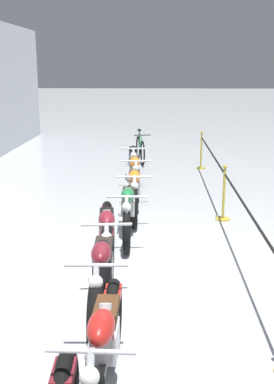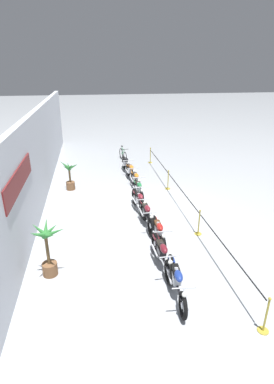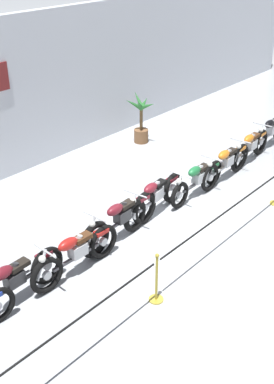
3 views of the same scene
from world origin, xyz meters
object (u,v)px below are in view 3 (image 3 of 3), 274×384
(potted_palm_right_of_row, at_px, (141,121))
(motorcycle_orange_6, at_px, (226,163))
(motorcycle_maroon_1, at_px, (12,283))
(motorcycle_black_8, at_px, (270,132))
(motorcycle_maroon_4, at_px, (154,198))
(motorcycle_orange_7, at_px, (250,147))
(stanchion_far_left, at_px, (185,246))
(motorcycle_green_5, at_px, (197,180))
(motorcycle_red_2, at_px, (76,254))
(motorcycle_maroon_3, at_px, (120,220))
(stanchion_mid_left, at_px, (156,285))

(potted_palm_right_of_row, bearing_deg, motorcycle_orange_6, -97.24)
(motorcycle_maroon_1, xyz_separation_m, motorcycle_black_8, (9.61, -0.04, -0.01))
(motorcycle_maroon_4, xyz_separation_m, motorcycle_orange_7, (4.12, -0.20, 0.01))
(motorcycle_orange_6, height_order, stanchion_far_left, stanchion_far_left)
(motorcycle_green_5, bearing_deg, motorcycle_black_8, 1.53)
(motorcycle_green_5, bearing_deg, motorcycle_red_2, -179.39)
(motorcycle_maroon_1, xyz_separation_m, stanchion_far_left, (2.64, -1.88, 0.29))
(motorcycle_maroon_3, xyz_separation_m, motorcycle_black_8, (6.78, -0.02, -0.01))
(motorcycle_black_8, distance_m, stanchion_mid_left, 8.03)
(motorcycle_maroon_1, height_order, motorcycle_green_5, motorcycle_maroon_1)
(motorcycle_maroon_1, xyz_separation_m, motorcycle_green_5, (5.54, -0.15, -0.02))
(motorcycle_maroon_1, distance_m, stanchion_far_left, 3.26)
(motorcycle_orange_7, xyz_separation_m, stanchion_far_left, (-5.55, -1.74, 0.29))
(motorcycle_orange_6, xyz_separation_m, motorcycle_orange_7, (1.40, 0.06, 0.00))
(motorcycle_orange_7, bearing_deg, motorcycle_black_8, 4.01)
(potted_palm_right_of_row, bearing_deg, motorcycle_green_5, -116.64)
(motorcycle_maroon_4, height_order, potted_palm_right_of_row, potted_palm_right_of_row)
(motorcycle_red_2, bearing_deg, motorcycle_maroon_4, 5.28)
(motorcycle_black_8, bearing_deg, motorcycle_maroon_3, 179.85)
(motorcycle_maroon_1, xyz_separation_m, motorcycle_orange_7, (8.19, -0.14, -0.00))
(motorcycle_maroon_1, bearing_deg, motorcycle_maroon_4, 0.76)
(motorcycle_maroon_1, distance_m, motorcycle_green_5, 5.54)
(motorcycle_maroon_3, height_order, motorcycle_orange_6, motorcycle_maroon_3)
(motorcycle_black_8, relative_size, stanchion_far_left, 0.16)
(motorcycle_maroon_3, bearing_deg, stanchion_far_left, -95.54)
(motorcycle_maroon_1, distance_m, motorcycle_orange_7, 8.20)
(motorcycle_maroon_3, bearing_deg, motorcycle_black_8, -0.15)
(stanchion_mid_left, bearing_deg, stanchion_far_left, -0.00)
(motorcycle_maroon_4, bearing_deg, motorcycle_red_2, -174.72)
(motorcycle_red_2, relative_size, motorcycle_orange_6, 0.92)
(motorcycle_maroon_3, distance_m, motorcycle_maroon_4, 1.26)
(potted_palm_right_of_row, bearing_deg, stanchion_far_left, -131.97)
(motorcycle_orange_7, bearing_deg, stanchion_far_left, -162.59)
(motorcycle_orange_6, distance_m, motorcycle_black_8, 2.82)
(motorcycle_red_2, relative_size, stanchion_mid_left, 2.11)
(motorcycle_maroon_1, distance_m, motorcycle_black_8, 9.61)
(motorcycle_maroon_3, height_order, motorcycle_black_8, motorcycle_maroon_3)
(motorcycle_orange_6, bearing_deg, motorcycle_green_5, 177.54)
(motorcycle_maroon_1, height_order, stanchion_mid_left, stanchion_mid_left)
(potted_palm_right_of_row, relative_size, stanchion_mid_left, 1.52)
(motorcycle_orange_6, bearing_deg, motorcycle_maroon_3, 177.40)
(motorcycle_black_8, bearing_deg, motorcycle_red_2, -178.94)
(stanchion_mid_left, bearing_deg, motorcycle_orange_6, 18.54)
(motorcycle_red_2, xyz_separation_m, stanchion_far_left, (1.28, -1.69, 0.29))
(motorcycle_red_2, distance_m, motorcycle_orange_7, 6.84)
(motorcycle_red_2, height_order, motorcycle_orange_7, motorcycle_red_2)
(stanchion_mid_left, bearing_deg, motorcycle_maroon_3, 60.99)
(motorcycle_red_2, height_order, motorcycle_black_8, motorcycle_black_8)
(motorcycle_maroon_4, relative_size, stanchion_mid_left, 2.26)
(motorcycle_orange_6, relative_size, potted_palm_right_of_row, 1.50)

